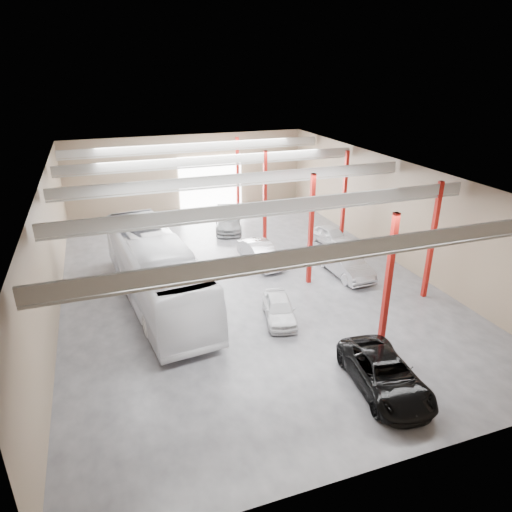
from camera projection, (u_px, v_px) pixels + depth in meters
depot_shell at (241, 202)px, 28.18m from camera, size 22.12×32.12×7.06m
coach_bus at (156, 270)px, 26.16m from camera, size 4.76×14.21×3.88m
black_sedan at (385, 374)px, 19.25m from camera, size 3.06×5.61×1.49m
car_row_a at (279, 309)px, 24.60m from camera, size 2.43×4.13×1.32m
car_row_b at (261, 254)px, 31.47m from camera, size 2.15×4.77×1.52m
car_row_c at (228, 221)px, 38.10m from camera, size 3.38×5.58×1.51m
car_right_near at (345, 263)px, 29.83m from camera, size 1.85×5.04×1.65m
car_right_far at (331, 235)px, 34.94m from camera, size 2.33×4.37×1.41m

